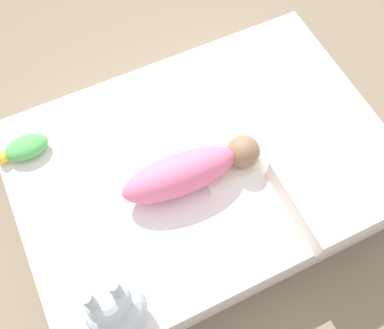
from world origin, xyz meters
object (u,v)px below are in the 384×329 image
at_px(swaddled_baby, 190,171).
at_px(turtle_plush, 24,148).
at_px(bunny_plush, 114,308).
at_px(pillow, 329,192).

height_order(swaddled_baby, turtle_plush, swaddled_baby).
xyz_separation_m(swaddled_baby, bunny_plush, (0.41, 0.34, 0.06)).
bearing_deg(swaddled_baby, bunny_plush, -137.38).
xyz_separation_m(swaddled_baby, turtle_plush, (0.51, -0.37, -0.04)).
distance_m(bunny_plush, turtle_plush, 0.73).
bearing_deg(swaddled_baby, pillow, -30.76).
distance_m(pillow, turtle_plush, 1.13).
xyz_separation_m(bunny_plush, turtle_plush, (0.10, -0.71, -0.10)).
bearing_deg(turtle_plush, bunny_plush, 98.30).
height_order(pillow, turtle_plush, pillow).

